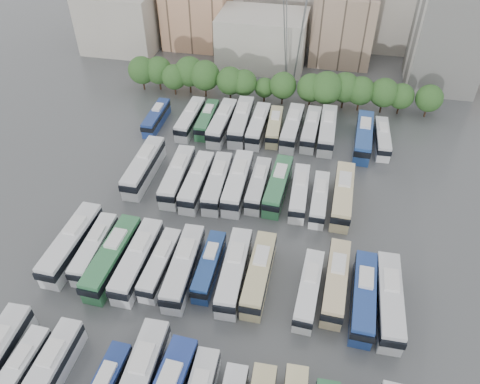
% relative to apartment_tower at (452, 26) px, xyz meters
% --- Properties ---
extents(ground, '(220.00, 220.00, 0.00)m').
position_rel_apartment_tower_xyz_m(ground, '(-34.00, -58.00, -13.00)').
color(ground, '#424447').
rests_on(ground, ground).
extents(tree_line, '(65.06, 8.07, 8.30)m').
position_rel_apartment_tower_xyz_m(tree_line, '(-35.00, -15.88, -8.52)').
color(tree_line, black).
rests_on(tree_line, ground).
extents(city_buildings, '(102.00, 35.00, 20.00)m').
position_rel_apartment_tower_xyz_m(city_buildings, '(-41.46, 13.86, -5.13)').
color(city_buildings, '#9E998E').
rests_on(city_buildings, ground).
extents(apartment_tower, '(14.00, 14.00, 26.00)m').
position_rel_apartment_tower_xyz_m(apartment_tower, '(0.00, 0.00, 0.00)').
color(apartment_tower, silver).
rests_on(apartment_tower, ground).
extents(electricity_pylon, '(9.00, 6.91, 33.83)m').
position_rel_apartment_tower_xyz_m(electricity_pylon, '(-32.00, -8.00, 5.66)').
color(electricity_pylon, slate).
rests_on(electricity_pylon, ground).
extents(bus_r0_s1, '(2.67, 10.89, 3.40)m').
position_rel_apartment_tower_xyz_m(bus_r0_s1, '(-52.34, -82.80, -11.33)').
color(bus_r0_s1, silver).
rests_on(bus_r0_s1, ground).
extents(bus_r0_s2, '(2.84, 12.44, 3.90)m').
position_rel_apartment_tower_xyz_m(bus_r0_s2, '(-48.97, -82.18, -11.09)').
color(bus_r0_s2, silver).
rests_on(bus_r0_s2, ground).
extents(bus_r0_s5, '(3.28, 13.66, 4.26)m').
position_rel_apartment_tower_xyz_m(bus_r0_s5, '(-38.94, -81.05, -10.91)').
color(bus_r0_s5, silver).
rests_on(bus_r0_s5, ground).
extents(bus_r1_s0, '(3.36, 13.68, 4.27)m').
position_rel_apartment_tower_xyz_m(bus_r1_s0, '(-55.48, -63.93, -10.90)').
color(bus_r1_s0, silver).
rests_on(bus_r1_s0, ground).
extents(bus_r1_s1, '(2.79, 11.61, 3.63)m').
position_rel_apartment_tower_xyz_m(bus_r1_s1, '(-52.13, -63.90, -11.22)').
color(bus_r1_s1, silver).
rests_on(bus_r1_s1, ground).
extents(bus_r1_s2, '(3.45, 13.51, 4.21)m').
position_rel_apartment_tower_xyz_m(bus_r1_s2, '(-48.89, -65.14, -10.93)').
color(bus_r1_s2, '#307244').
rests_on(bus_r1_s2, ground).
extents(bus_r1_s3, '(3.00, 13.11, 4.10)m').
position_rel_apartment_tower_xyz_m(bus_r1_s3, '(-45.39, -64.90, -10.98)').
color(bus_r1_s3, silver).
rests_on(bus_r1_s3, ground).
extents(bus_r1_s4, '(2.73, 11.19, 3.49)m').
position_rel_apartment_tower_xyz_m(bus_r1_s4, '(-42.30, -64.68, -11.29)').
color(bus_r1_s4, silver).
rests_on(bus_r1_s4, ground).
extents(bus_r1_s5, '(3.23, 13.06, 4.07)m').
position_rel_apartment_tower_xyz_m(bus_r1_s5, '(-39.02, -64.77, -11.00)').
color(bus_r1_s5, silver).
rests_on(bus_r1_s5, ground).
extents(bus_r1_s6, '(2.42, 10.80, 3.38)m').
position_rel_apartment_tower_xyz_m(bus_r1_s6, '(-35.84, -63.63, -11.34)').
color(bus_r1_s6, navy).
rests_on(bus_r1_s6, ground).
extents(bus_r1_s7, '(3.23, 13.09, 4.08)m').
position_rel_apartment_tower_xyz_m(bus_r1_s7, '(-32.32, -64.12, -11.00)').
color(bus_r1_s7, silver).
rests_on(bus_r1_s7, ground).
extents(bus_r1_s8, '(2.85, 12.64, 3.96)m').
position_rel_apartment_tower_xyz_m(bus_r1_s8, '(-29.07, -63.80, -11.06)').
color(bus_r1_s8, '#C0B484').
rests_on(bus_r1_s8, ground).
extents(bus_r1_s10, '(3.06, 11.53, 3.58)m').
position_rel_apartment_tower_xyz_m(bus_r1_s10, '(-22.44, -64.89, -11.24)').
color(bus_r1_s10, silver).
rests_on(bus_r1_s10, ground).
extents(bus_r1_s11, '(3.23, 12.58, 3.92)m').
position_rel_apartment_tower_xyz_m(bus_r1_s11, '(-19.17, -63.05, -11.08)').
color(bus_r1_s11, '#CDB98D').
rests_on(bus_r1_s11, ground).
extents(bus_r1_s12, '(3.18, 12.82, 4.00)m').
position_rel_apartment_tower_xyz_m(bus_r1_s12, '(-15.69, -64.76, -11.04)').
color(bus_r1_s12, navy).
rests_on(bus_r1_s12, ground).
extents(bus_r1_s13, '(3.11, 13.23, 4.14)m').
position_rel_apartment_tower_xyz_m(bus_r1_s13, '(-12.60, -64.71, -10.97)').
color(bus_r1_s13, silver).
rests_on(bus_r1_s13, ground).
extents(bus_r2_s1, '(2.99, 13.65, 4.28)m').
position_rel_apartment_tower_xyz_m(bus_r2_s1, '(-51.95, -45.23, -10.90)').
color(bus_r2_s1, silver).
rests_on(bus_r2_s1, ground).
extents(bus_r2_s3, '(3.31, 13.21, 4.12)m').
position_rel_apartment_tower_xyz_m(bus_r2_s3, '(-45.72, -46.39, -10.98)').
color(bus_r2_s3, silver).
rests_on(bus_r2_s3, ground).
extents(bus_r2_s4, '(2.80, 12.75, 4.00)m').
position_rel_apartment_tower_xyz_m(bus_r2_s4, '(-42.23, -47.04, -11.04)').
color(bus_r2_s4, silver).
rests_on(bus_r2_s4, ground).
extents(bus_r2_s5, '(3.28, 12.83, 3.99)m').
position_rel_apartment_tower_xyz_m(bus_r2_s5, '(-38.91, -46.63, -11.04)').
color(bus_r2_s5, silver).
rests_on(bus_r2_s5, ground).
extents(bus_r2_s6, '(3.18, 13.47, 4.21)m').
position_rel_apartment_tower_xyz_m(bus_r2_s6, '(-35.68, -46.03, -10.93)').
color(bus_r2_s6, silver).
rests_on(bus_r2_s6, ground).
extents(bus_r2_s7, '(2.55, 11.52, 3.61)m').
position_rel_apartment_tower_xyz_m(bus_r2_s7, '(-32.39, -45.65, -11.23)').
color(bus_r2_s7, silver).
rests_on(bus_r2_s7, ground).
extents(bus_r2_s8, '(3.36, 12.71, 3.95)m').
position_rel_apartment_tower_xyz_m(bus_r2_s8, '(-29.24, -45.31, -11.06)').
color(bus_r2_s8, '#2F6E44').
rests_on(bus_r2_s8, ground).
extents(bus_r2_s9, '(2.80, 11.57, 3.61)m').
position_rel_apartment_tower_xyz_m(bus_r2_s9, '(-25.70, -46.18, -11.23)').
color(bus_r2_s9, silver).
rests_on(bus_r2_s9, ground).
extents(bus_r2_s10, '(2.44, 10.93, 3.42)m').
position_rel_apartment_tower_xyz_m(bus_r2_s10, '(-22.51, -46.96, -11.32)').
color(bus_r2_s10, silver).
rests_on(bus_r2_s10, ground).
extents(bus_r2_s11, '(3.24, 13.40, 4.18)m').
position_rel_apartment_tower_xyz_m(bus_r2_s11, '(-19.01, -45.79, -10.95)').
color(bus_r2_s11, beige).
rests_on(bus_r2_s11, ground).
extents(bus_r3_s0, '(2.38, 10.80, 3.39)m').
position_rel_apartment_tower_xyz_m(bus_r3_s0, '(-55.52, -29.23, -11.34)').
color(bus_r3_s0, navy).
rests_on(bus_r3_s0, ground).
extents(bus_r3_s2, '(2.92, 12.25, 3.83)m').
position_rel_apartment_tower_xyz_m(bus_r3_s2, '(-48.79, -28.65, -11.12)').
color(bus_r3_s2, silver).
rests_on(bus_r3_s2, ground).
extents(bus_r3_s3, '(2.60, 11.19, 3.50)m').
position_rel_apartment_tower_xyz_m(bus_r3_s3, '(-45.61, -27.98, -11.28)').
color(bus_r3_s3, '#2C673E').
rests_on(bus_r3_s3, ground).
extents(bus_r3_s4, '(3.27, 13.20, 4.11)m').
position_rel_apartment_tower_xyz_m(bus_r3_s4, '(-42.39, -28.93, -10.98)').
color(bus_r3_s4, silver).
rests_on(bus_r3_s4, ground).
extents(bus_r3_s5, '(3.42, 13.76, 4.29)m').
position_rel_apartment_tower_xyz_m(bus_r3_s5, '(-38.89, -27.87, -10.89)').
color(bus_r3_s5, silver).
rests_on(bus_r3_s5, ground).
extents(bus_r3_s6, '(2.82, 12.38, 3.88)m').
position_rel_apartment_tower_xyz_m(bus_r3_s6, '(-35.50, -28.37, -11.10)').
color(bus_r3_s6, silver).
rests_on(bus_r3_s6, ground).
extents(bus_r3_s7, '(2.97, 11.15, 3.46)m').
position_rel_apartment_tower_xyz_m(bus_r3_s7, '(-32.46, -27.77, -11.30)').
color(bus_r3_s7, '#C0B684').
rests_on(bus_r3_s7, ground).
extents(bus_r3_s8, '(3.28, 12.92, 4.02)m').
position_rel_apartment_tower_xyz_m(bus_r3_s8, '(-29.10, -27.85, -11.02)').
color(bus_r3_s8, silver).
rests_on(bus_r3_s8, ground).
extents(bus_r3_s9, '(3.03, 12.23, 3.81)m').
position_rel_apartment_tower_xyz_m(bus_r3_s9, '(-25.62, -27.41, -11.13)').
color(bus_r3_s9, silver).
rests_on(bus_r3_s9, ground).
extents(bus_r3_s10, '(2.87, 13.13, 4.12)m').
position_rel_apartment_tower_xyz_m(bus_r3_s10, '(-22.58, -27.40, -10.98)').
color(bus_r3_s10, silver).
rests_on(bus_r3_s10, ground).
extents(bus_r3_s12, '(3.47, 13.50, 4.20)m').
position_rel_apartment_tower_xyz_m(bus_r3_s12, '(-15.97, -28.41, -10.94)').
color(bus_r3_s12, navy).
rests_on(bus_r3_s12, ground).
extents(bus_r3_s13, '(2.83, 11.10, 3.46)m').
position_rel_apartment_tower_xyz_m(bus_r3_s13, '(-12.56, -27.71, -11.30)').
color(bus_r3_s13, silver).
rests_on(bus_r3_s13, ground).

